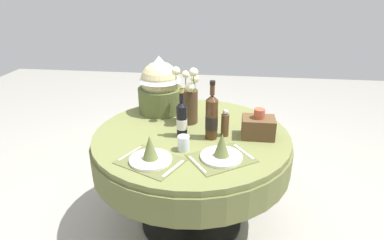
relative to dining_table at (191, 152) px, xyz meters
The scene contains 11 objects.
ground 0.58m from the dining_table, ahead, with size 8.00×8.00×0.00m, color #9E998E.
dining_table is the anchor object (origin of this frame).
place_setting_left 0.47m from the dining_table, 115.00° to the right, with size 0.42×0.38×0.16m.
place_setting_right 0.42m from the dining_table, 55.77° to the right, with size 0.43×0.41×0.16m.
flower_vase 0.35m from the dining_table, 103.74° to the left, with size 0.19×0.15×0.41m.
wine_bottle_left 0.32m from the dining_table, 22.55° to the right, with size 0.08×0.08×0.38m.
wine_bottle_centre 0.27m from the dining_table, 138.46° to the right, with size 0.07×0.07×0.32m.
tumbler_near_left 0.30m from the dining_table, 94.17° to the right, with size 0.07×0.07×0.09m, color silver.
pepper_mill 0.32m from the dining_table, ahead, with size 0.05×0.05×0.19m.
gift_tub_back_left 0.58m from the dining_table, 128.17° to the left, with size 0.34×0.34×0.43m.
woven_basket_side_right 0.48m from the dining_table, ahead, with size 0.21×0.15×0.19m.
Camera 1 is at (0.24, -1.92, 1.67)m, focal length 30.26 mm.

